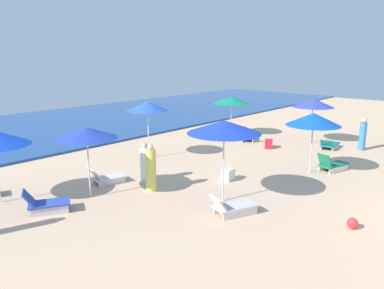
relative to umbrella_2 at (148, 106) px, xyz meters
The scene contains 20 objects.
ocean 10.73m from the umbrella_2, 85.07° to the left, with size 60.00×13.70×0.12m, color #1E4995.
umbrella_2 is the anchor object (origin of this frame).
umbrella_3 6.57m from the umbrella_2, ahead, with size 2.13×2.13×2.28m.
lounge_chair_3_0 7.97m from the umbrella_2, ahead, with size 1.46×0.70×0.59m.
lounge_chair_3_1 6.53m from the umbrella_2, 13.86° to the right, with size 1.42×1.19×0.76m.
umbrella_4 8.99m from the umbrella_2, 28.10° to the right, with size 2.18×2.18×2.40m.
lounge_chair_4_0 9.41m from the umbrella_2, 37.49° to the right, with size 1.52×0.78×0.58m.
umbrella_5 6.13m from the umbrella_2, 108.94° to the right, with size 2.36×2.36×2.68m.
lounge_chair_5_0 7.52m from the umbrella_2, 111.87° to the right, with size 1.54×1.09×0.67m.
umbrella_6 7.16m from the umbrella_2, 66.93° to the right, with size 2.14×2.14×2.44m.
lounge_chair_6_0 8.29m from the umbrella_2, 63.41° to the right, with size 1.53×0.91×0.81m.
umbrella_7 5.20m from the umbrella_2, 154.21° to the right, with size 2.01×2.01×2.39m.
lounge_chair_7_0 4.37m from the umbrella_2, 156.59° to the right, with size 1.41×0.92×0.68m.
lounge_chair_7_1 7.07m from the umbrella_2, 159.56° to the right, with size 1.48×1.21×0.75m.
beachgoer_1 4.70m from the umbrella_2, 130.97° to the right, with size 0.44×0.44×1.68m.
beachgoer_2 3.75m from the umbrella_2, 134.16° to the right, with size 0.48×0.48×1.49m.
beachgoer_3 10.74m from the umbrella_2, 40.30° to the right, with size 0.46×0.46×1.63m.
cooler_box_0 6.59m from the umbrella_2, 30.66° to the right, with size 0.51×0.38×0.42m, color red.
cooler_box_1 5.16m from the umbrella_2, 92.22° to the right, with size 0.52×0.34×0.43m, color white.
beach_ball_2 10.04m from the umbrella_2, 97.33° to the right, with size 0.31×0.31×0.31m, color #F23336.
Camera 1 is at (-12.34, -0.13, 4.69)m, focal length 35.68 mm.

